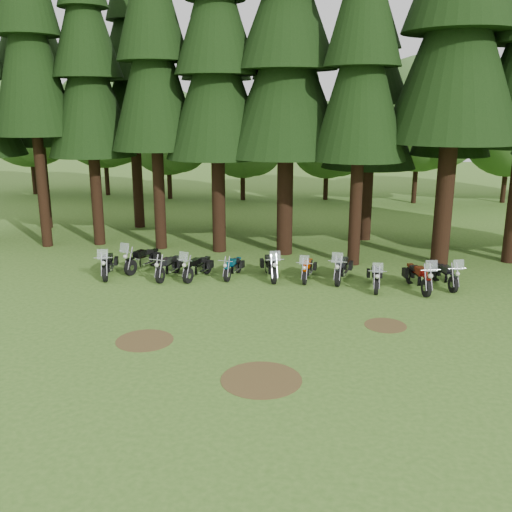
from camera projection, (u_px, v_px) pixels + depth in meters
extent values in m
plane|color=#3C6720|center=(250.00, 323.00, 19.23)|extent=(120.00, 120.00, 0.00)
cylinder|color=black|center=(42.00, 181.00, 28.85)|extent=(0.52, 0.52, 6.77)
cone|color=black|center=(28.00, 45.00, 27.18)|extent=(3.92, 3.92, 8.47)
cylinder|color=black|center=(96.00, 192.00, 29.42)|extent=(0.58, 0.58, 5.53)
cone|color=black|center=(89.00, 85.00, 28.06)|extent=(4.32, 4.32, 6.91)
cone|color=black|center=(83.00, 14.00, 27.22)|extent=(3.46, 3.46, 5.83)
cylinder|color=black|center=(159.00, 190.00, 28.51)|extent=(0.58, 0.58, 5.99)
cone|color=black|center=(154.00, 70.00, 27.04)|extent=(4.32, 4.32, 7.49)
cylinder|color=black|center=(219.00, 196.00, 27.99)|extent=(0.66, 0.66, 5.57)
cone|color=black|center=(217.00, 83.00, 26.62)|extent=(4.95, 4.95, 6.96)
cone|color=black|center=(215.00, 7.00, 25.77)|extent=(3.96, 3.96, 5.87)
cylinder|color=black|center=(285.00, 196.00, 27.50)|extent=(0.77, 0.77, 5.70)
cone|color=black|center=(286.00, 78.00, 26.09)|extent=(5.81, 5.81, 7.12)
cylinder|color=black|center=(356.00, 203.00, 25.61)|extent=(0.55, 0.55, 5.71)
cone|color=black|center=(362.00, 76.00, 24.21)|extent=(4.15, 4.15, 7.14)
cylinder|color=black|center=(445.00, 193.00, 25.59)|extent=(0.80, 0.80, 6.62)
cone|color=black|center=(458.00, 43.00, 23.96)|extent=(5.98, 5.98, 8.27)
cylinder|color=black|center=(43.00, 179.00, 33.41)|extent=(0.67, 0.67, 5.87)
cone|color=black|center=(33.00, 78.00, 31.97)|extent=(5.00, 5.00, 7.33)
cone|color=black|center=(27.00, 12.00, 31.08)|extent=(4.00, 4.00, 6.19)
cylinder|color=black|center=(137.00, 181.00, 33.65)|extent=(0.60, 0.60, 5.53)
cone|color=black|center=(133.00, 88.00, 32.29)|extent=(4.52, 4.52, 6.91)
cone|color=black|center=(129.00, 26.00, 31.45)|extent=(3.62, 3.62, 5.83)
cylinder|color=black|center=(218.00, 182.00, 32.94)|extent=(0.65, 0.65, 5.55)
cone|color=black|center=(217.00, 87.00, 31.57)|extent=(4.85, 4.85, 6.94)
cone|color=black|center=(215.00, 23.00, 30.73)|extent=(3.88, 3.88, 5.86)
cylinder|color=black|center=(284.00, 188.00, 30.92)|extent=(0.58, 0.58, 5.52)
cone|color=black|center=(285.00, 86.00, 29.56)|extent=(4.35, 4.35, 6.90)
cone|color=black|center=(286.00, 19.00, 28.73)|extent=(3.48, 3.48, 5.83)
cylinder|color=black|center=(366.00, 197.00, 30.63)|extent=(0.66, 0.66, 4.70)
cone|color=black|center=(370.00, 110.00, 29.47)|extent=(4.94, 4.94, 5.87)
cone|color=black|center=(373.00, 54.00, 28.76)|extent=(3.95, 3.95, 4.96)
cone|color=black|center=(376.00, 7.00, 28.20)|extent=(2.77, 2.77, 3.91)
cylinder|color=black|center=(446.00, 191.00, 29.52)|extent=(0.53, 0.53, 5.56)
cone|color=black|center=(455.00, 84.00, 28.15)|extent=(3.94, 3.94, 6.95)
cone|color=black|center=(461.00, 13.00, 27.30)|extent=(3.15, 3.15, 5.87)
cylinder|color=black|center=(34.00, 174.00, 46.64)|extent=(0.36, 0.36, 3.33)
sphere|color=#355F26|center=(28.00, 118.00, 45.50)|extent=(7.78, 7.78, 7.78)
sphere|color=#355F26|center=(39.00, 128.00, 44.64)|extent=(5.55, 5.55, 5.55)
cylinder|color=black|center=(107.00, 175.00, 46.16)|extent=(0.36, 0.36, 3.29)
sphere|color=#355F26|center=(103.00, 119.00, 45.03)|extent=(7.69, 7.69, 7.69)
sphere|color=#355F26|center=(115.00, 129.00, 44.18)|extent=(5.49, 5.49, 5.49)
cylinder|color=black|center=(170.00, 181.00, 44.37)|extent=(0.36, 0.36, 2.80)
sphere|color=#355F26|center=(168.00, 132.00, 43.41)|extent=(6.53, 6.53, 6.53)
sphere|color=#355F26|center=(179.00, 141.00, 42.69)|extent=(4.67, 4.67, 4.67)
cylinder|color=black|center=(243.00, 183.00, 43.82)|extent=(0.36, 0.36, 2.55)
sphere|color=#355F26|center=(243.00, 138.00, 42.95)|extent=(5.95, 5.95, 5.95)
sphere|color=#355F26|center=(254.00, 147.00, 42.30)|extent=(4.25, 4.25, 4.25)
cylinder|color=black|center=(326.00, 184.00, 43.98)|extent=(0.36, 0.36, 2.47)
sphere|color=#355F26|center=(327.00, 140.00, 43.13)|extent=(5.76, 5.76, 5.76)
sphere|color=#355F26|center=(340.00, 149.00, 42.50)|extent=(4.12, 4.12, 4.12)
cylinder|color=black|center=(415.00, 179.00, 42.30)|extent=(0.36, 0.36, 3.52)
sphere|color=#355F26|center=(420.00, 114.00, 41.09)|extent=(8.21, 8.21, 8.21)
sphere|color=#355F26|center=(441.00, 127.00, 40.19)|extent=(5.87, 5.87, 5.87)
cylinder|color=black|center=(504.00, 183.00, 42.53)|extent=(0.36, 0.36, 2.94)
sphere|color=#355F26|center=(510.00, 129.00, 41.53)|extent=(6.86, 6.86, 6.86)
cylinder|color=#4C3D1E|center=(145.00, 340.00, 17.79)|extent=(1.80, 1.80, 0.01)
cylinder|color=#4C3D1E|center=(385.00, 325.00, 19.00)|extent=(1.40, 1.40, 0.01)
cylinder|color=#4C3D1E|center=(261.00, 379.00, 15.26)|extent=(2.20, 2.20, 0.01)
cylinder|color=black|center=(105.00, 274.00, 23.63)|extent=(0.32, 0.70, 0.68)
cylinder|color=black|center=(111.00, 263.00, 25.17)|extent=(0.32, 0.70, 0.68)
cube|color=silver|center=(108.00, 266.00, 24.43)|extent=(0.47, 0.78, 0.35)
cube|color=black|center=(107.00, 259.00, 24.10)|extent=(0.45, 0.63, 0.25)
cube|color=black|center=(108.00, 257.00, 24.57)|extent=(0.45, 0.63, 0.12)
cube|color=silver|center=(103.00, 254.00, 23.09)|extent=(0.45, 0.24, 0.41)
cylinder|color=black|center=(131.00, 267.00, 24.52)|extent=(0.37, 0.71, 0.70)
cylinder|color=black|center=(155.00, 259.00, 25.90)|extent=(0.37, 0.71, 0.70)
cube|color=silver|center=(144.00, 261.00, 25.23)|extent=(0.53, 0.80, 0.36)
cube|color=black|center=(140.00, 254.00, 24.92)|extent=(0.49, 0.65, 0.25)
cube|color=black|center=(147.00, 252.00, 25.34)|extent=(0.49, 0.65, 0.13)
cube|color=silver|center=(124.00, 248.00, 24.01)|extent=(0.46, 0.27, 0.42)
cylinder|color=black|center=(160.00, 275.00, 23.44)|extent=(0.23, 0.67, 0.66)
cylinder|color=black|center=(176.00, 266.00, 24.87)|extent=(0.23, 0.67, 0.66)
cube|color=silver|center=(169.00, 268.00, 24.18)|extent=(0.37, 0.73, 0.34)
cube|color=black|center=(166.00, 261.00, 23.87)|extent=(0.37, 0.59, 0.24)
cube|color=black|center=(171.00, 259.00, 24.31)|extent=(0.37, 0.59, 0.12)
cylinder|color=black|center=(188.00, 276.00, 23.43)|extent=(0.31, 0.67, 0.65)
cylinder|color=black|center=(207.00, 266.00, 24.77)|extent=(0.31, 0.67, 0.65)
cube|color=silver|center=(198.00, 269.00, 24.12)|extent=(0.46, 0.74, 0.34)
cube|color=black|center=(195.00, 262.00, 23.83)|extent=(0.44, 0.61, 0.24)
cube|color=black|center=(201.00, 260.00, 24.24)|extent=(0.44, 0.61, 0.12)
cube|color=silver|center=(184.00, 257.00, 22.94)|extent=(0.43, 0.24, 0.39)
cylinder|color=black|center=(227.00, 275.00, 23.64)|extent=(0.21, 0.60, 0.59)
cylinder|color=black|center=(238.00, 266.00, 24.92)|extent=(0.21, 0.60, 0.59)
cube|color=silver|center=(233.00, 268.00, 24.30)|extent=(0.34, 0.65, 0.30)
cube|color=#044966|center=(232.00, 262.00, 24.03)|extent=(0.34, 0.52, 0.21)
cube|color=black|center=(235.00, 261.00, 24.42)|extent=(0.34, 0.52, 0.11)
cylinder|color=black|center=(274.00, 276.00, 23.34)|extent=(0.34, 0.70, 0.68)
cylinder|color=black|center=(267.00, 265.00, 24.88)|extent=(0.34, 0.70, 0.68)
cube|color=silver|center=(270.00, 268.00, 24.14)|extent=(0.49, 0.78, 0.35)
cube|color=black|center=(271.00, 261.00, 23.81)|extent=(0.47, 0.64, 0.25)
cube|color=black|center=(269.00, 259.00, 24.28)|extent=(0.47, 0.64, 0.12)
cube|color=silver|center=(275.00, 256.00, 22.81)|extent=(0.45, 0.25, 0.41)
cylinder|color=black|center=(305.00, 277.00, 23.26)|extent=(0.17, 0.61, 0.61)
cylinder|color=black|center=(310.00, 268.00, 24.60)|extent=(0.17, 0.61, 0.61)
cube|color=silver|center=(308.00, 270.00, 23.95)|extent=(0.30, 0.66, 0.31)
cube|color=#AF3600|center=(307.00, 264.00, 23.66)|extent=(0.31, 0.52, 0.22)
cube|color=black|center=(309.00, 262.00, 24.07)|extent=(0.31, 0.52, 0.11)
cube|color=silver|center=(304.00, 260.00, 22.79)|extent=(0.39, 0.14, 0.36)
cylinder|color=black|center=(338.00, 278.00, 23.03)|extent=(0.25, 0.71, 0.69)
cylinder|color=black|center=(345.00, 267.00, 24.52)|extent=(0.25, 0.71, 0.69)
cube|color=silver|center=(342.00, 270.00, 23.80)|extent=(0.41, 0.77, 0.36)
cube|color=black|center=(341.00, 263.00, 23.48)|extent=(0.40, 0.62, 0.25)
cube|color=black|center=(343.00, 261.00, 23.93)|extent=(0.40, 0.62, 0.13)
cube|color=silver|center=(337.00, 258.00, 22.50)|extent=(0.46, 0.20, 0.41)
cylinder|color=black|center=(376.00, 287.00, 22.05)|extent=(0.14, 0.63, 0.63)
cylinder|color=black|center=(374.00, 276.00, 23.46)|extent=(0.14, 0.63, 0.63)
cube|color=silver|center=(375.00, 279.00, 22.78)|extent=(0.28, 0.67, 0.32)
cube|color=black|center=(376.00, 272.00, 22.48)|extent=(0.29, 0.53, 0.23)
cube|color=black|center=(375.00, 270.00, 22.91)|extent=(0.29, 0.53, 0.11)
cube|color=silver|center=(378.00, 268.00, 21.56)|extent=(0.40, 0.13, 0.37)
cylinder|color=black|center=(426.00, 288.00, 21.76)|extent=(0.34, 0.73, 0.71)
cylinder|color=black|center=(410.00, 275.00, 23.38)|extent=(0.34, 0.73, 0.71)
cube|color=silver|center=(418.00, 279.00, 22.60)|extent=(0.49, 0.81, 0.37)
cube|color=#570B08|center=(421.00, 271.00, 22.26)|extent=(0.47, 0.66, 0.26)
cube|color=black|center=(416.00, 268.00, 22.75)|extent=(0.47, 0.66, 0.13)
cube|color=silver|center=(432.00, 266.00, 21.20)|extent=(0.47, 0.25, 0.43)
cylinder|color=black|center=(453.00, 284.00, 22.26)|extent=(0.32, 0.67, 0.66)
cylinder|color=black|center=(436.00, 273.00, 23.74)|extent=(0.32, 0.67, 0.66)
cube|color=silver|center=(444.00, 276.00, 23.02)|extent=(0.47, 0.75, 0.34)
cube|color=black|center=(447.00, 269.00, 22.71)|extent=(0.44, 0.61, 0.24)
cube|color=black|center=(442.00, 267.00, 23.16)|extent=(0.44, 0.61, 0.12)
cube|color=silver|center=(459.00, 265.00, 21.75)|extent=(0.44, 0.24, 0.39)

